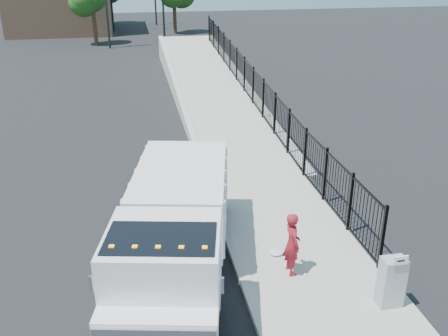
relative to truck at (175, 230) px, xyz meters
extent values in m
plane|color=black|center=(1.68, 1.34, -1.45)|extent=(120.00, 120.00, 0.00)
cube|color=#9E998E|center=(3.61, -0.66, -1.39)|extent=(3.55, 12.00, 0.12)
cube|color=#ADAAA3|center=(1.68, -0.66, -1.37)|extent=(0.30, 12.00, 0.16)
cube|color=#9E998E|center=(3.81, 17.34, -1.45)|extent=(3.95, 24.06, 3.19)
cube|color=black|center=(5.23, 13.34, -0.55)|extent=(0.10, 28.00, 1.80)
cube|color=black|center=(0.08, 0.37, -0.91)|extent=(2.36, 6.82, 0.22)
cube|color=white|center=(-0.39, -1.87, 0.09)|extent=(2.73, 2.62, 1.99)
cube|color=white|center=(-0.64, -3.08, -0.41)|extent=(2.43, 1.16, 0.99)
cube|color=black|center=(-0.44, -2.11, 0.68)|extent=(2.41, 1.71, 0.85)
cube|color=white|center=(0.34, 1.64, 0.09)|extent=(3.19, 4.58, 1.69)
cube|color=silver|center=(-1.81, -2.58, 0.53)|extent=(0.07, 0.07, 0.35)
cube|color=silver|center=(0.62, -3.09, 0.53)|extent=(0.07, 0.07, 0.35)
cube|color=orange|center=(-1.39, -2.27, 1.10)|extent=(0.11, 0.10, 0.06)
cube|color=orange|center=(-0.95, -2.36, 1.10)|extent=(0.11, 0.10, 0.06)
cube|color=orange|center=(-0.51, -2.45, 1.10)|extent=(0.11, 0.10, 0.06)
cube|color=orange|center=(-0.07, -2.54, 1.10)|extent=(0.11, 0.10, 0.06)
cube|color=orange|center=(0.36, -2.63, 1.10)|extent=(0.11, 0.10, 0.06)
cylinder|color=black|center=(-1.55, -2.33, -0.96)|extent=(0.51, 1.04, 0.99)
cylinder|color=black|center=(0.49, -2.76, -0.96)|extent=(0.51, 1.04, 0.99)
cylinder|color=black|center=(-0.56, 2.43, -0.96)|extent=(0.51, 1.04, 0.99)
cylinder|color=black|center=(1.49, 2.01, -0.96)|extent=(0.51, 1.04, 0.99)
cylinder|color=black|center=(-0.33, 3.50, -0.96)|extent=(0.51, 1.04, 0.99)
cylinder|color=black|center=(1.71, 3.08, -0.96)|extent=(0.51, 1.04, 0.99)
imported|color=maroon|center=(2.91, -0.40, -0.48)|extent=(0.44, 0.64, 1.70)
cube|color=gray|center=(4.78, -2.06, -0.71)|extent=(0.55, 0.40, 1.25)
cube|color=white|center=(4.78, -2.28, 0.03)|extent=(0.35, 0.04, 0.22)
ellipsoid|color=silver|center=(2.77, 0.49, -1.28)|extent=(0.40, 0.40, 0.10)
cylinder|color=black|center=(-2.40, 34.13, 2.55)|extent=(0.18, 0.18, 8.00)
cylinder|color=#382314|center=(-3.62, 35.86, 0.15)|extent=(0.36, 0.36, 3.20)
cylinder|color=#382314|center=(3.98, 41.57, 0.15)|extent=(0.36, 0.36, 3.20)
cylinder|color=#382314|center=(-2.87, 50.00, 0.15)|extent=(0.36, 0.36, 3.20)
camera|label=1|loc=(-0.77, -10.67, 6.31)|focal=40.00mm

